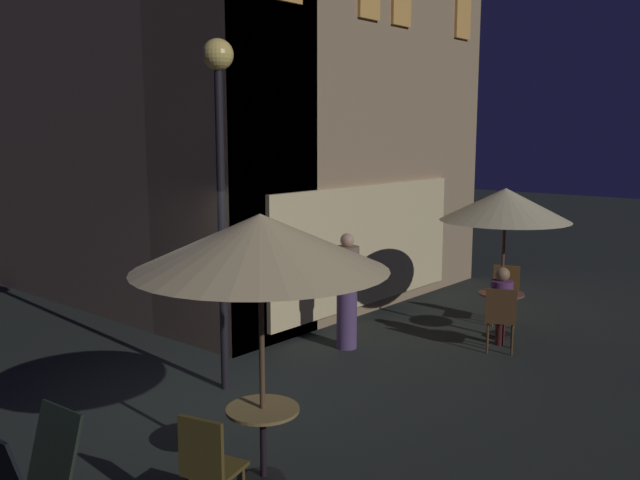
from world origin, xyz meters
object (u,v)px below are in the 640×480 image
object	(u,v)px
cafe_table_1	(263,430)
patron_seated_0	(501,303)
cafe_table_0	(501,306)
cafe_chair_0	(501,314)
street_lamp_near_corner	(220,133)
patio_umbrella_0	(505,205)
cafe_chair_1	(505,289)
patron_standing_1	(347,291)
patio_umbrella_1	(260,243)
menu_sandwich_board	(31,476)
cafe_chair_2	(208,462)

from	to	relation	value
cafe_table_1	patron_seated_0	world-z (taller)	patron_seated_0
cafe_table_0	cafe_chair_0	size ratio (longest dim) A/B	0.73
street_lamp_near_corner	patio_umbrella_0	world-z (taller)	street_lamp_near_corner
cafe_chair_1	cafe_chair_0	bearing A→B (deg)	2.22
patron_seated_0	street_lamp_near_corner	bearing A→B (deg)	126.89
street_lamp_near_corner	patron_standing_1	xyz separation A→B (m)	(2.28, -0.15, -2.31)
patron_standing_1	cafe_table_1	bearing A→B (deg)	70.58
cafe_table_0	patio_umbrella_1	bearing A→B (deg)	-176.39
cafe_chair_0	cafe_table_0	bearing A→B (deg)	0.00
cafe_chair_0	patron_seated_0	bearing A→B (deg)	0.00
street_lamp_near_corner	cafe_chair_0	xyz separation A→B (m)	(3.55, -2.01, -2.60)
street_lamp_near_corner	patio_umbrella_1	size ratio (longest dim) A/B	1.71
patio_umbrella_1	menu_sandwich_board	bearing A→B (deg)	154.94
cafe_chair_1	patron_seated_0	xyz separation A→B (m)	(-1.36, -0.57, 0.13)
street_lamp_near_corner	cafe_chair_0	world-z (taller)	street_lamp_near_corner
street_lamp_near_corner	patron_standing_1	size ratio (longest dim) A/B	2.46
patio_umbrella_1	cafe_chair_0	distance (m)	5.14
cafe_table_1	cafe_chair_2	xyz separation A→B (m)	(-0.83, -0.22, 0.09)
cafe_table_0	patron_standing_1	distance (m)	2.53
menu_sandwich_board	cafe_chair_2	xyz separation A→B (m)	(0.95, -1.05, 0.11)
patron_seated_0	cafe_chair_1	bearing A→B (deg)	-2.55
cafe_chair_2	cafe_table_0	bearing A→B (deg)	-9.68
street_lamp_near_corner	patio_umbrella_1	bearing A→B (deg)	-123.21
cafe_chair_2	patio_umbrella_0	bearing A→B (deg)	-9.68
street_lamp_near_corner	patio_umbrella_1	world-z (taller)	street_lamp_near_corner
menu_sandwich_board	cafe_chair_0	world-z (taller)	cafe_chair_0
cafe_table_1	cafe_chair_2	bearing A→B (deg)	-165.24
patron_standing_1	menu_sandwich_board	bearing A→B (deg)	54.07
menu_sandwich_board	patio_umbrella_0	distance (m)	7.56
street_lamp_near_corner	cafe_chair_2	bearing A→B (deg)	-133.90
cafe_chair_2	patron_standing_1	size ratio (longest dim) A/B	0.57
street_lamp_near_corner	patron_standing_1	bearing A→B (deg)	-3.86
cafe_table_1	patron_seated_0	size ratio (longest dim) A/B	0.57
cafe_table_1	patio_umbrella_1	xyz separation A→B (m)	(0.00, 0.00, 1.74)
cafe_chair_1	patron_standing_1	distance (m)	3.04
patio_umbrella_1	patron_standing_1	world-z (taller)	patio_umbrella_1
cafe_table_0	patron_standing_1	bearing A→B (deg)	142.82
street_lamp_near_corner	cafe_chair_0	bearing A→B (deg)	-29.50
patio_umbrella_0	cafe_chair_2	bearing A→B (deg)	-174.91
cafe_chair_0	cafe_chair_1	xyz separation A→B (m)	(1.50, 0.64, 0.00)
patio_umbrella_0	cafe_chair_2	xyz separation A→B (m)	(-6.42, -0.57, -1.50)
cafe_table_1	patio_umbrella_0	xyz separation A→B (m)	(5.59, 0.35, 1.59)
patio_umbrella_0	patron_seated_0	size ratio (longest dim) A/B	1.87
menu_sandwich_board	patio_umbrella_1	xyz separation A→B (m)	(1.78, -0.83, 1.75)
menu_sandwich_board	cafe_chair_0	distance (m)	6.70
patio_umbrella_1	patron_standing_1	distance (m)	4.28
cafe_chair_2	patron_seated_0	world-z (taller)	patron_seated_0
cafe_table_0	patron_standing_1	size ratio (longest dim) A/B	0.41
patron_standing_1	patio_umbrella_1	bearing A→B (deg)	70.58
menu_sandwich_board	cafe_table_1	world-z (taller)	menu_sandwich_board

